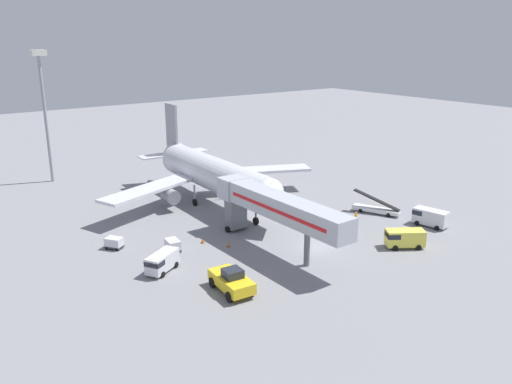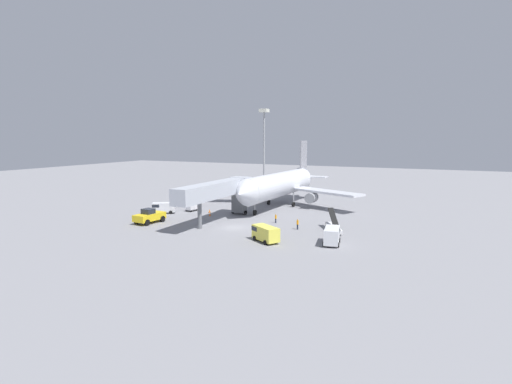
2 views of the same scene
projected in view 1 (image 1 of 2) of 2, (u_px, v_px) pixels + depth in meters
name	position (u px, v px, depth m)	size (l,w,h in m)	color
ground_plane	(317.00, 247.00, 65.33)	(300.00, 300.00, 0.00)	gray
airplane_at_gate	(212.00, 174.00, 81.16)	(37.55, 36.61, 14.34)	silver
jet_bridge	(272.00, 206.00, 63.37)	(3.48, 22.63, 7.38)	#B2B7C1
pushback_tug	(232.00, 281.00, 53.61)	(3.34, 6.00, 2.63)	yellow
belt_loader_truck	(376.00, 208.00, 77.57)	(4.46, 7.12, 3.32)	white
service_van_mid_center	(430.00, 217.00, 72.29)	(2.92, 5.01, 2.39)	silver
service_van_far_center	(162.00, 261.00, 58.18)	(4.81, 3.86, 2.16)	silver
service_van_near_left	(404.00, 238.00, 64.87)	(5.07, 4.30, 2.31)	#E5DB4C
baggage_cart_outer_right	(114.00, 243.00, 64.67)	(2.33, 2.49, 1.43)	#38383D
baggage_cart_rear_left	(173.00, 245.00, 63.88)	(1.74, 2.41, 1.49)	#38383D
ground_crew_worker_foreground	(313.00, 219.00, 72.77)	(0.36, 0.36, 1.65)	#1E2333
ground_crew_worker_midground	(356.00, 217.00, 73.29)	(0.48, 0.48, 1.78)	#1E2333
safety_cone_alpha	(228.00, 244.00, 65.32)	(0.43, 0.43, 0.65)	black
safety_cone_bravo	(203.00, 240.00, 66.51)	(0.45, 0.45, 0.69)	black
apron_light_mast	(42.00, 91.00, 90.30)	(2.40, 2.40, 23.42)	#93969B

